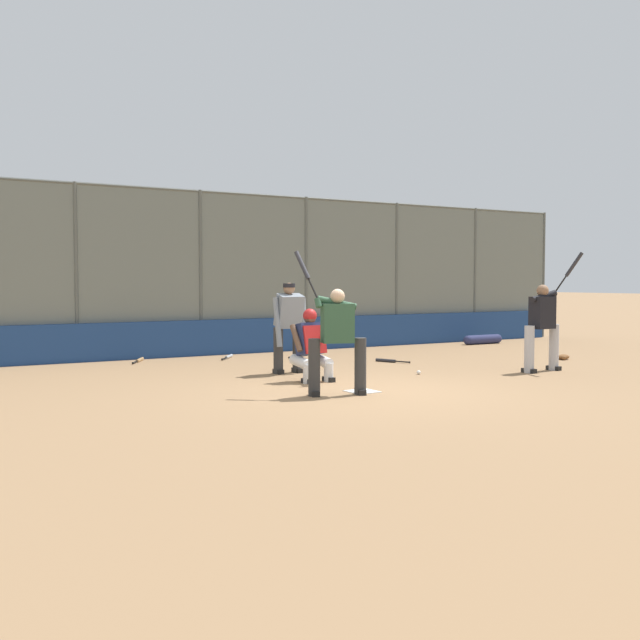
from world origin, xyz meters
The scene contains 16 objects.
ground_plane centered at (0.00, 0.00, 0.00)m, with size 160.00×160.00×0.00m, color #93704C.
home_plate_marker centered at (0.00, 0.00, 0.01)m, with size 0.43×0.43×0.01m, color white.
backstop_fence centered at (0.00, -6.51, 1.95)m, with size 21.95×0.08×3.72m.
padding_wall centered at (0.00, -6.41, 0.40)m, with size 21.43×0.18×0.80m, color navy.
bleachers_beyond centered at (-1.70, -8.66, 0.38)m, with size 15.31×1.95×1.16m.
batter_at_plate centered at (0.51, 0.08, 0.85)m, with size 0.86×0.85×2.13m.
catcher_behind_plate centered at (0.06, -1.39, 0.63)m, with size 0.65×0.76×1.22m.
umpire_home centered at (-0.12, -2.57, 0.88)m, with size 0.67×0.42×1.65m.
batter_on_deck centered at (-4.29, -0.40, 0.88)m, with size 1.08×0.61×2.22m.
spare_bat_near_backstop centered at (-0.24, -5.56, 0.03)m, with size 0.55×0.69×0.07m.
spare_bat_by_padding centered at (-1.76, -5.05, 0.03)m, with size 0.75×0.50×0.07m.
spare_bat_third_base_side centered at (-2.77, -3.14, 0.03)m, with size 0.36×0.77×0.07m.
spare_bat_first_base_side centered at (1.63, -5.87, 0.03)m, with size 0.48×0.77×0.07m.
fielding_glove_on_dirt centered at (-6.28, -1.65, 0.06)m, with size 0.31×0.24×0.11m.
baseball_loose centered at (-2.06, -1.23, 0.04)m, with size 0.07×0.07×0.07m, color white.
equipment_bag_dugout_side centered at (-7.56, -5.48, 0.12)m, with size 1.29×0.25×0.25m.
Camera 1 is at (6.31, 9.35, 1.68)m, focal length 42.00 mm.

